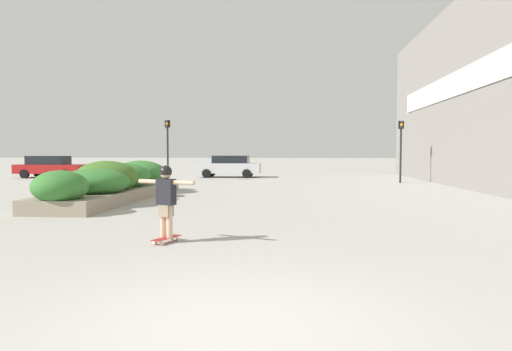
{
  "coord_description": "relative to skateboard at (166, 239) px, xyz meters",
  "views": [
    {
      "loc": [
        0.63,
        -4.4,
        1.73
      ],
      "look_at": [
        -0.72,
        11.73,
        0.92
      ],
      "focal_mm": 32.0,
      "sensor_mm": 36.0,
      "label": 1
    }
  ],
  "objects": [
    {
      "name": "skateboarder",
      "position": [
        0.0,
        0.0,
        0.87
      ],
      "size": [
        1.23,
        0.57,
        1.39
      ],
      "rotation": [
        0.0,
        0.0,
        -0.39
      ],
      "color": "tan",
      "rests_on": "skateboard"
    },
    {
      "name": "ground_plane",
      "position": [
        1.81,
        -4.1,
        -0.07
      ],
      "size": [
        300.0,
        300.0,
        0.0
      ],
      "primitive_type": "plane",
      "color": "#A3A099"
    },
    {
      "name": "skateboard",
      "position": [
        0.0,
        0.0,
        0.0
      ],
      "size": [
        0.45,
        0.73,
        0.1
      ],
      "rotation": [
        0.0,
        0.0,
        -0.39
      ],
      "color": "maroon",
      "rests_on": "ground_plane"
    },
    {
      "name": "building_wall_right",
      "position": [
        10.74,
        9.92,
        4.64
      ],
      "size": [
        0.67,
        36.7,
        9.41
      ],
      "color": "gray",
      "rests_on": "ground_plane"
    },
    {
      "name": "traffic_light_left",
      "position": [
        -5.24,
        18.67,
        2.44
      ],
      "size": [
        0.28,
        0.3,
        3.71
      ],
      "color": "black",
      "rests_on": "ground_plane"
    },
    {
      "name": "car_center_left",
      "position": [
        -2.12,
        23.22,
        0.72
      ],
      "size": [
        4.47,
        2.07,
        1.52
      ],
      "rotation": [
        0.0,
        0.0,
        1.57
      ],
      "color": "#BCBCC1",
      "rests_on": "ground_plane"
    },
    {
      "name": "planter_box",
      "position": [
        -4.12,
        7.9,
        0.59
      ],
      "size": [
        2.37,
        9.95,
        1.44
      ],
      "color": "gray",
      "rests_on": "ground_plane"
    },
    {
      "name": "car_center_right",
      "position": [
        -14.32,
        21.59,
        0.71
      ],
      "size": [
        4.64,
        1.85,
        1.51
      ],
      "rotation": [
        0.0,
        0.0,
        -1.57
      ],
      "color": "maroon",
      "rests_on": "ground_plane"
    },
    {
      "name": "traffic_light_right",
      "position": [
        8.5,
        18.12,
        2.34
      ],
      "size": [
        0.28,
        0.3,
        3.54
      ],
      "color": "black",
      "rests_on": "ground_plane"
    }
  ]
}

